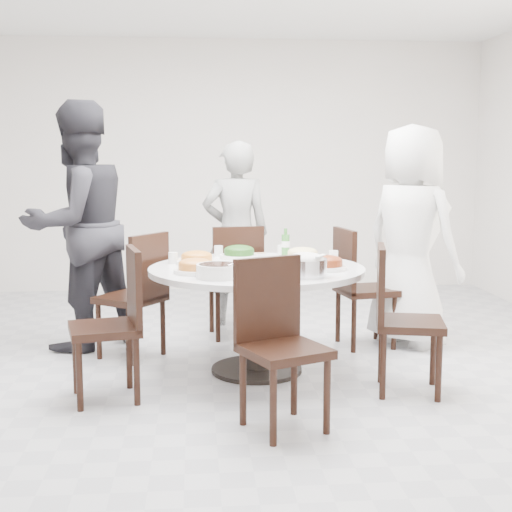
{
  "coord_description": "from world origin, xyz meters",
  "views": [
    {
      "loc": [
        -0.27,
        -5.09,
        1.51
      ],
      "look_at": [
        0.15,
        -0.17,
        0.82
      ],
      "focal_mm": 50.0,
      "sensor_mm": 36.0,
      "label": 1
    }
  ],
  "objects": [
    {
      "name": "diner_middle",
      "position": [
        0.09,
        1.24,
        0.82
      ],
      "size": [
        0.62,
        0.43,
        1.65
      ],
      "primitive_type": "imported",
      "rotation": [
        0.0,
        0.0,
        3.2
      ],
      "color": "black",
      "rests_on": "floor"
    },
    {
      "name": "chair_n",
      "position": [
        0.05,
        0.81,
        0.47
      ],
      "size": [
        0.47,
        0.47,
        0.95
      ],
      "primitive_type": "cube",
      "rotation": [
        0.0,
        0.0,
        3.27
      ],
      "color": "black",
      "rests_on": "floor"
    },
    {
      "name": "wall_front",
      "position": [
        0.0,
        -3.0,
        1.4
      ],
      "size": [
        6.0,
        0.01,
        2.8
      ],
      "primitive_type": "cube",
      "color": "white",
      "rests_on": "ground"
    },
    {
      "name": "dish_tofu",
      "position": [
        -0.27,
        -0.44,
        0.79
      ],
      "size": [
        0.29,
        0.29,
        0.07
      ],
      "primitive_type": "cylinder",
      "color": "white",
      "rests_on": "dining_table"
    },
    {
      "name": "chair_nw",
      "position": [
        -0.76,
        0.24,
        0.47
      ],
      "size": [
        0.59,
        0.59,
        0.95
      ],
      "primitive_type": "cube",
      "rotation": [
        0.0,
        0.0,
        4.1
      ],
      "color": "black",
      "rests_on": "floor"
    },
    {
      "name": "diner_right",
      "position": [
        1.45,
        0.43,
        0.88
      ],
      "size": [
        0.96,
        1.03,
        1.76
      ],
      "primitive_type": "imported",
      "rotation": [
        0.0,
        0.0,
        2.2
      ],
      "color": "white",
      "rests_on": "floor"
    },
    {
      "name": "chair_se",
      "position": [
        1.09,
        -0.74,
        0.47
      ],
      "size": [
        0.5,
        0.5,
        0.95
      ],
      "primitive_type": "cube",
      "rotation": [
        0.0,
        0.0,
        7.63
      ],
      "color": "black",
      "rests_on": "floor"
    },
    {
      "name": "beverage_bottle",
      "position": [
        0.42,
        0.31,
        0.86
      ],
      "size": [
        0.06,
        0.06,
        0.21
      ],
      "primitive_type": "cylinder",
      "color": "#367B31",
      "rests_on": "dining_table"
    },
    {
      "name": "diner_left",
      "position": [
        -1.19,
        0.56,
        0.97
      ],
      "size": [
        1.19,
        1.18,
        1.94
      ],
      "primitive_type": "imported",
      "rotation": [
        0.0,
        0.0,
        3.9
      ],
      "color": "black",
      "rests_on": "floor"
    },
    {
      "name": "floor",
      "position": [
        0.0,
        0.0,
        0.0
      ],
      "size": [
        6.0,
        6.0,
        0.01
      ],
      "primitive_type": "cube",
      "color": "#B3B4B8",
      "rests_on": "ground"
    },
    {
      "name": "dish_redbrown",
      "position": [
        0.61,
        -0.37,
        0.79
      ],
      "size": [
        0.29,
        0.29,
        0.07
      ],
      "primitive_type": "cylinder",
      "color": "white",
      "rests_on": "dining_table"
    },
    {
      "name": "rice_bowl",
      "position": [
        0.43,
        -0.63,
        0.81
      ],
      "size": [
        0.27,
        0.27,
        0.12
      ],
      "primitive_type": "cylinder",
      "color": "silver",
      "rests_on": "dining_table"
    },
    {
      "name": "chair_s",
      "position": [
        0.21,
        -1.3,
        0.47
      ],
      "size": [
        0.55,
        0.55,
        0.95
      ],
      "primitive_type": "cube",
      "rotation": [
        0.0,
        0.0,
        6.7
      ],
      "color": "black",
      "rests_on": "floor"
    },
    {
      "name": "tea_cups",
      "position": [
        0.14,
        0.39,
        0.79
      ],
      "size": [
        0.07,
        0.07,
        0.08
      ],
      "primitive_type": "cylinder",
      "color": "white",
      "rests_on": "dining_table"
    },
    {
      "name": "dish_pale",
      "position": [
        0.52,
        0.07,
        0.79
      ],
      "size": [
        0.28,
        0.28,
        0.08
      ],
      "primitive_type": "cylinder",
      "color": "white",
      "rests_on": "dining_table"
    },
    {
      "name": "dining_table",
      "position": [
        0.15,
        -0.22,
        0.38
      ],
      "size": [
        1.5,
        1.5,
        0.75
      ],
      "primitive_type": "cylinder",
      "color": "white",
      "rests_on": "floor"
    },
    {
      "name": "dish_orange",
      "position": [
        -0.26,
        -0.06,
        0.79
      ],
      "size": [
        0.28,
        0.28,
        0.08
      ],
      "primitive_type": "cylinder",
      "color": "white",
      "rests_on": "dining_table"
    },
    {
      "name": "wall_back",
      "position": [
        0.0,
        3.0,
        1.4
      ],
      "size": [
        6.0,
        0.01,
        2.8
      ],
      "primitive_type": "cube",
      "color": "white",
      "rests_on": "ground"
    },
    {
      "name": "chair_ne",
      "position": [
        1.09,
        0.4,
        0.47
      ],
      "size": [
        0.48,
        0.48,
        0.95
      ],
      "primitive_type": "cube",
      "rotation": [
        0.0,
        0.0,
        1.74
      ],
      "color": "black",
      "rests_on": "floor"
    },
    {
      "name": "soup_bowl",
      "position": [
        -0.13,
        -0.63,
        0.79
      ],
      "size": [
        0.28,
        0.28,
        0.09
      ],
      "primitive_type": "cylinder",
      "color": "white",
      "rests_on": "dining_table"
    },
    {
      "name": "dish_greens",
      "position": [
        0.06,
        0.23,
        0.79
      ],
      "size": [
        0.29,
        0.29,
        0.08
      ],
      "primitive_type": "cylinder",
      "color": "white",
      "rests_on": "dining_table"
    },
    {
      "name": "chopsticks",
      "position": [
        0.19,
        0.43,
        0.76
      ],
      "size": [
        0.24,
        0.04,
        0.01
      ],
      "primitive_type": null,
      "color": "tan",
      "rests_on": "dining_table"
    },
    {
      "name": "chair_sw",
      "position": [
        -0.84,
        -0.71,
        0.47
      ],
      "size": [
        0.5,
        0.5,
        0.95
      ],
      "primitive_type": "cube",
      "rotation": [
        0.0,
        0.0,
        4.94
      ],
      "color": "black",
      "rests_on": "floor"
    }
  ]
}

